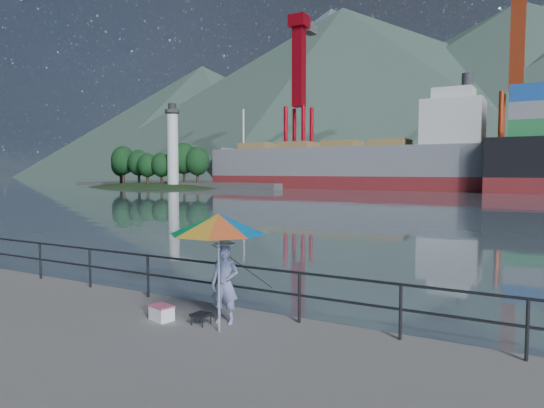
{
  "coord_description": "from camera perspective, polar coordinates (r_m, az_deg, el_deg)",
  "views": [
    {
      "loc": [
        9.11,
        -6.81,
        3.02
      ],
      "look_at": [
        1.99,
        6.0,
        2.0
      ],
      "focal_mm": 32.0,
      "sensor_mm": 36.0,
      "label": 1
    }
  ],
  "objects": [
    {
      "name": "folding_stool",
      "position": [
        9.85,
        -8.33,
        -13.22
      ],
      "size": [
        0.36,
        0.36,
        0.22
      ],
      "color": "black",
      "rests_on": "ground"
    },
    {
      "name": "fishing_rod",
      "position": [
        10.94,
        -3.33,
        -12.06
      ],
      "size": [
        0.52,
        1.65,
        1.21
      ],
      "primitive_type": "cylinder",
      "rotation": [
        0.96,
        0.0,
        -0.3
      ],
      "color": "black",
      "rests_on": "ground"
    },
    {
      "name": "lighthouse_islet",
      "position": [
        94.06,
        -13.92,
        2.2
      ],
      "size": [
        48.0,
        26.4,
        19.2
      ],
      "color": "#263F1E",
      "rests_on": "ground"
    },
    {
      "name": "harbor_water",
      "position": [
        137.15,
        25.25,
        2.35
      ],
      "size": [
        500.0,
        280.0,
        0.0
      ],
      "primitive_type": "cube",
      "color": "#4D5F6A",
      "rests_on": "ground"
    },
    {
      "name": "bulk_carrier",
      "position": [
        85.81,
        10.47,
        4.65
      ],
      "size": [
        52.93,
        9.16,
        14.5
      ],
      "color": "maroon",
      "rests_on": "ground"
    },
    {
      "name": "beach_umbrella",
      "position": [
        9.0,
        -6.32,
        -2.33
      ],
      "size": [
        2.42,
        2.42,
        2.23
      ],
      "color": "white",
      "rests_on": "ground"
    },
    {
      "name": "fisherman",
      "position": [
        9.74,
        -5.58,
        -9.35
      ],
      "size": [
        0.63,
        0.48,
        1.56
      ],
      "primitive_type": "imported",
      "rotation": [
        0.0,
        0.0,
        0.21
      ],
      "color": "#2B4090",
      "rests_on": "ground"
    },
    {
      "name": "guardrail",
      "position": [
        12.71,
        -17.69,
        -7.55
      ],
      "size": [
        22.0,
        0.06,
        1.03
      ],
      "color": "#2D3033",
      "rests_on": "ground"
    },
    {
      "name": "cooler_bag",
      "position": [
        10.27,
        -12.86,
        -12.44
      ],
      "size": [
        0.54,
        0.43,
        0.27
      ],
      "primitive_type": "cube",
      "rotation": [
        0.0,
        0.0,
        -0.27
      ],
      "color": "white",
      "rests_on": "ground"
    }
  ]
}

